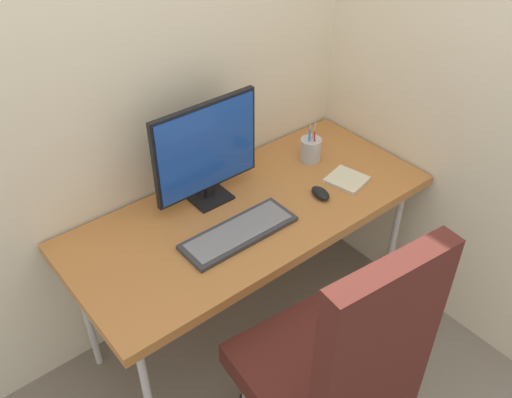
{
  "coord_description": "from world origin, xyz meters",
  "views": [
    {
      "loc": [
        -1.1,
        -1.38,
        2.1
      ],
      "look_at": [
        -0.03,
        -0.07,
        0.8
      ],
      "focal_mm": 38.81,
      "sensor_mm": 36.0,
      "label": 1
    }
  ],
  "objects_px": {
    "pen_holder": "(311,149)",
    "notebook": "(347,180)",
    "office_chair": "(336,371)",
    "monitor": "(207,150)",
    "keyboard": "(239,232)",
    "mouse": "(320,193)"
  },
  "relations": [
    {
      "from": "keyboard",
      "to": "mouse",
      "type": "bearing_deg",
      "value": -3.28
    },
    {
      "from": "office_chair",
      "to": "notebook",
      "type": "xyz_separation_m",
      "value": [
        0.68,
        0.61,
        0.09
      ]
    },
    {
      "from": "mouse",
      "to": "notebook",
      "type": "xyz_separation_m",
      "value": [
        0.17,
        0.0,
        -0.01
      ]
    },
    {
      "from": "notebook",
      "to": "monitor",
      "type": "bearing_deg",
      "value": 139.69
    },
    {
      "from": "mouse",
      "to": "notebook",
      "type": "height_order",
      "value": "mouse"
    },
    {
      "from": "pen_holder",
      "to": "notebook",
      "type": "distance_m",
      "value": 0.23
    },
    {
      "from": "office_chair",
      "to": "monitor",
      "type": "distance_m",
      "value": 0.96
    },
    {
      "from": "monitor",
      "to": "mouse",
      "type": "height_order",
      "value": "monitor"
    },
    {
      "from": "monitor",
      "to": "mouse",
      "type": "distance_m",
      "value": 0.51
    },
    {
      "from": "monitor",
      "to": "notebook",
      "type": "height_order",
      "value": "monitor"
    },
    {
      "from": "office_chair",
      "to": "pen_holder",
      "type": "height_order",
      "value": "office_chair"
    },
    {
      "from": "office_chair",
      "to": "keyboard",
      "type": "xyz_separation_m",
      "value": [
        0.1,
        0.63,
        0.1
      ]
    },
    {
      "from": "keyboard",
      "to": "pen_holder",
      "type": "distance_m",
      "value": 0.61
    },
    {
      "from": "monitor",
      "to": "keyboard",
      "type": "height_order",
      "value": "monitor"
    },
    {
      "from": "mouse",
      "to": "keyboard",
      "type": "bearing_deg",
      "value": -173.78
    },
    {
      "from": "mouse",
      "to": "monitor",
      "type": "bearing_deg",
      "value": 151.76
    },
    {
      "from": "keyboard",
      "to": "notebook",
      "type": "height_order",
      "value": "keyboard"
    },
    {
      "from": "keyboard",
      "to": "pen_holder",
      "type": "xyz_separation_m",
      "value": [
        0.57,
        0.21,
        0.04
      ]
    },
    {
      "from": "keyboard",
      "to": "mouse",
      "type": "relative_size",
      "value": 4.57
    },
    {
      "from": "keyboard",
      "to": "notebook",
      "type": "xyz_separation_m",
      "value": [
        0.58,
        -0.02,
        -0.0
      ]
    },
    {
      "from": "keyboard",
      "to": "monitor",
      "type": "bearing_deg",
      "value": 79.86
    },
    {
      "from": "keyboard",
      "to": "mouse",
      "type": "height_order",
      "value": "mouse"
    }
  ]
}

